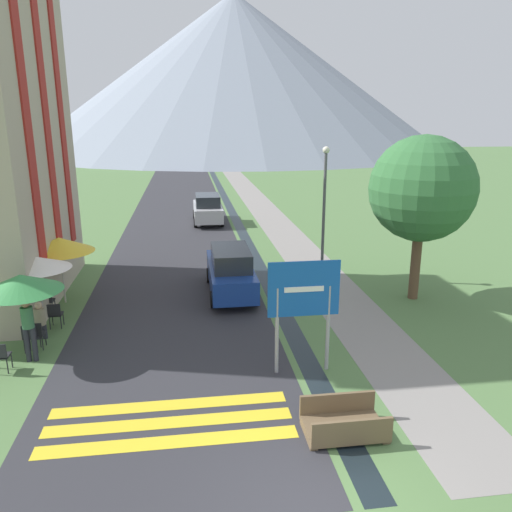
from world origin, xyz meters
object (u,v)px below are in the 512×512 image
at_px(person_standing_terrace, 28,326).
at_px(tree_by_path, 422,189).
at_px(cafe_chair_near_right, 30,335).
at_px(parked_car_far, 208,209).
at_px(person_seated_near, 40,318).
at_px(cafe_umbrella_front_green, 21,283).
at_px(cafe_chair_near_left, 36,333).
at_px(footbridge, 344,424).
at_px(cafe_chair_far_left, 47,300).
at_px(cafe_umbrella_rear_yellow, 59,245).
at_px(road_sign, 304,299).
at_px(streetlamp, 324,203).
at_px(cafe_chair_nearest, 0,355).
at_px(cafe_chair_middle, 55,313).
at_px(parked_car_near, 231,271).
at_px(cafe_umbrella_middle_white, 37,263).

xyz_separation_m(person_standing_terrace, tree_by_path, (12.62, 3.27, 3.02)).
bearing_deg(cafe_chair_near_right, parked_car_far, 80.05).
relative_size(person_standing_terrace, person_seated_near, 1.52).
distance_m(cafe_umbrella_front_green, person_standing_terrace, 1.19).
bearing_deg(tree_by_path, cafe_chair_near_left, -168.66).
height_order(footbridge, cafe_chair_far_left, cafe_chair_far_left).
bearing_deg(cafe_chair_near_right, footbridge, -24.15).
height_order(footbridge, cafe_umbrella_rear_yellow, cafe_umbrella_rear_yellow).
distance_m(road_sign, streetlamp, 8.12).
distance_m(cafe_chair_nearest, tree_by_path, 14.23).
bearing_deg(cafe_chair_middle, person_seated_near, -120.59).
bearing_deg(footbridge, parked_car_near, 100.01).
bearing_deg(footbridge, cafe_chair_near_right, 147.31).
bearing_deg(person_standing_terrace, streetlamp, 31.40).
height_order(cafe_chair_near_right, cafe_umbrella_middle_white, cafe_umbrella_middle_white).
bearing_deg(parked_car_near, person_seated_near, -152.04).
height_order(cafe_chair_far_left, person_standing_terrace, person_standing_terrace).
height_order(footbridge, cafe_chair_nearest, cafe_chair_nearest).
height_order(parked_car_near, cafe_chair_nearest, parked_car_near).
height_order(cafe_chair_near_left, person_seated_near, person_seated_near).
height_order(road_sign, tree_by_path, tree_by_path).
xyz_separation_m(cafe_chair_middle, cafe_chair_near_left, (-0.17, -1.49, 0.00)).
bearing_deg(tree_by_path, cafe_chair_nearest, -163.75).
xyz_separation_m(person_seated_near, tree_by_path, (12.75, 1.80, 3.42)).
height_order(footbridge, streetlamp, streetlamp).
relative_size(road_sign, person_standing_terrace, 1.69).
xyz_separation_m(cafe_chair_middle, cafe_chair_near_right, (-0.29, -1.64, 0.00)).
height_order(cafe_chair_middle, cafe_umbrella_front_green, cafe_umbrella_front_green).
xyz_separation_m(cafe_chair_near_right, person_standing_terrace, (0.17, -0.58, 0.54)).
bearing_deg(parked_car_far, cafe_umbrella_front_green, -107.97).
height_order(cafe_chair_nearest, cafe_umbrella_rear_yellow, cafe_umbrella_rear_yellow).
distance_m(footbridge, cafe_chair_nearest, 8.98).
distance_m(parked_car_near, cafe_umbrella_rear_yellow, 6.20).
relative_size(cafe_umbrella_middle_white, person_standing_terrace, 1.28).
bearing_deg(cafe_chair_middle, cafe_chair_near_right, -112.37).
distance_m(parked_car_far, streetlamp, 12.96).
distance_m(cafe_chair_far_left, cafe_chair_near_right, 2.94).
xyz_separation_m(cafe_chair_nearest, person_seated_near, (0.47, 2.06, 0.15)).
distance_m(cafe_chair_near_left, streetlamp, 11.56).
relative_size(cafe_chair_middle, cafe_umbrella_middle_white, 0.37).
xyz_separation_m(parked_car_far, cafe_umbrella_front_green, (-5.80, -17.88, 1.31)).
distance_m(road_sign, parked_car_near, 6.52).
height_order(parked_car_near, person_standing_terrace, parked_car_near).
distance_m(cafe_chair_near_right, cafe_umbrella_rear_yellow, 4.33).
xyz_separation_m(parked_car_near, cafe_umbrella_rear_yellow, (-6.07, -0.11, 1.26)).
xyz_separation_m(footbridge, parked_car_far, (-1.86, 22.44, 0.68)).
relative_size(cafe_chair_middle, cafe_chair_near_right, 1.00).
bearing_deg(footbridge, cafe_chair_nearest, 155.06).
bearing_deg(streetlamp, cafe_umbrella_middle_white, -161.17).
height_order(parked_car_near, cafe_chair_near_left, parked_car_near).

